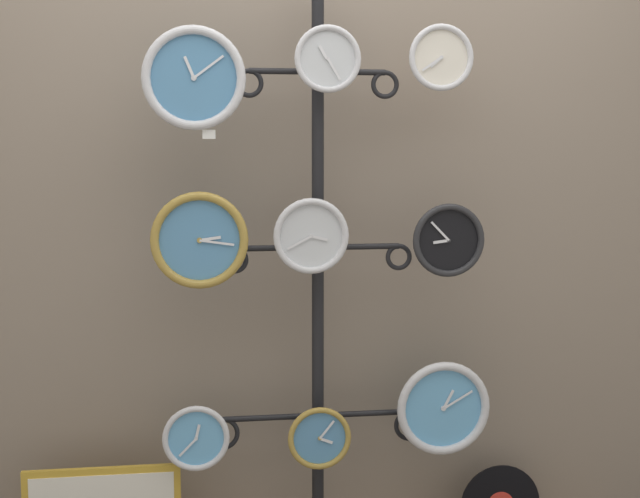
# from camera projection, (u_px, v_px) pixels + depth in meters

# --- Properties ---
(shop_wall) EXTENTS (4.40, 0.04, 2.80)m
(shop_wall) POSITION_uv_depth(u_px,v_px,m) (311.00, 164.00, 3.07)
(shop_wall) COLOR gray
(shop_wall) RESTS_ON ground_plane
(display_stand) EXTENTS (0.75, 0.34, 2.00)m
(display_stand) POSITION_uv_depth(u_px,v_px,m) (318.00, 362.00, 2.99)
(display_stand) COLOR black
(display_stand) RESTS_ON ground_plane
(clock_top_left) EXTENTS (0.32, 0.04, 0.32)m
(clock_top_left) POSITION_uv_depth(u_px,v_px,m) (194.00, 78.00, 2.71)
(clock_top_left) COLOR #4C84B2
(clock_top_center) EXTENTS (0.21, 0.04, 0.21)m
(clock_top_center) POSITION_uv_depth(u_px,v_px,m) (328.00, 59.00, 2.78)
(clock_top_center) COLOR silver
(clock_top_right) EXTENTS (0.21, 0.04, 0.21)m
(clock_top_right) POSITION_uv_depth(u_px,v_px,m) (441.00, 58.00, 2.86)
(clock_top_right) COLOR silver
(clock_middle_left) EXTENTS (0.31, 0.04, 0.31)m
(clock_middle_left) POSITION_uv_depth(u_px,v_px,m) (200.00, 240.00, 2.78)
(clock_middle_left) COLOR #4C84B2
(clock_middle_center) EXTENTS (0.24, 0.04, 0.24)m
(clock_middle_center) POSITION_uv_depth(u_px,v_px,m) (311.00, 236.00, 2.84)
(clock_middle_center) COLOR silver
(clock_middle_right) EXTENTS (0.24, 0.04, 0.24)m
(clock_middle_right) POSITION_uv_depth(u_px,v_px,m) (448.00, 240.00, 2.91)
(clock_middle_right) COLOR black
(clock_bottom_left) EXTENTS (0.22, 0.04, 0.22)m
(clock_bottom_left) POSITION_uv_depth(u_px,v_px,m) (196.00, 438.00, 2.87)
(clock_bottom_left) COLOR #60A8DB
(clock_bottom_center) EXTENTS (0.21, 0.04, 0.21)m
(clock_bottom_center) POSITION_uv_depth(u_px,v_px,m) (319.00, 438.00, 2.90)
(clock_bottom_center) COLOR #4C84B2
(clock_bottom_right) EXTENTS (0.32, 0.04, 0.32)m
(clock_bottom_right) POSITION_uv_depth(u_px,v_px,m) (443.00, 408.00, 2.99)
(clock_bottom_right) COLOR #60A8DB
(price_tag_upper) EXTENTS (0.04, 0.00, 0.03)m
(price_tag_upper) POSITION_uv_depth(u_px,v_px,m) (209.00, 134.00, 2.74)
(price_tag_upper) COLOR white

